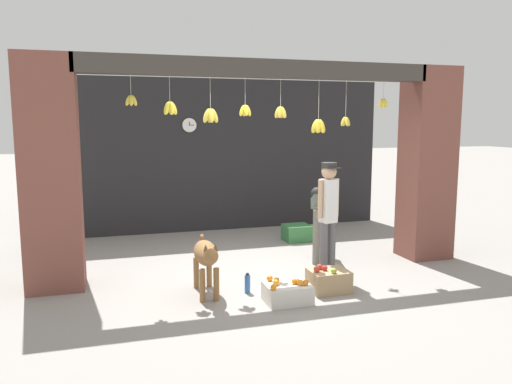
% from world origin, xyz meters
% --- Properties ---
extents(ground_plane, '(60.00, 60.00, 0.00)m').
position_xyz_m(ground_plane, '(0.00, 0.00, 0.00)').
color(ground_plane, gray).
extents(shop_back_wall, '(6.77, 0.12, 2.95)m').
position_xyz_m(shop_back_wall, '(0.00, 3.20, 1.48)').
color(shop_back_wall, '#232326').
rests_on(shop_back_wall, ground_plane).
extents(shop_pillar_left, '(0.70, 0.60, 2.95)m').
position_xyz_m(shop_pillar_left, '(-2.73, 0.30, 1.48)').
color(shop_pillar_left, brown).
rests_on(shop_pillar_left, ground_plane).
extents(shop_pillar_right, '(0.70, 0.60, 2.95)m').
position_xyz_m(shop_pillar_right, '(2.73, 0.30, 1.48)').
color(shop_pillar_right, brown).
rests_on(shop_pillar_right, ground_plane).
extents(storefront_awning, '(4.87, 0.30, 1.00)m').
position_xyz_m(storefront_awning, '(0.01, 0.12, 2.78)').
color(storefront_awning, '#3D3833').
extents(dog, '(0.30, 1.01, 0.73)m').
position_xyz_m(dog, '(-0.93, -0.51, 0.50)').
color(dog, olive).
rests_on(dog, ground_plane).
extents(shopkeeper, '(0.33, 0.28, 1.59)m').
position_xyz_m(shopkeeper, '(0.79, -0.31, 0.93)').
color(shopkeeper, '#56565B').
rests_on(shopkeeper, ground_plane).
extents(worker_stooping, '(0.42, 0.82, 1.09)m').
position_xyz_m(worker_stooping, '(1.05, 0.56, 0.72)').
color(worker_stooping, '#6B665B').
rests_on(worker_stooping, ground_plane).
extents(fruit_crate_oranges, '(0.53, 0.42, 0.29)m').
position_xyz_m(fruit_crate_oranges, '(-0.05, -1.03, 0.12)').
color(fruit_crate_oranges, silver).
rests_on(fruit_crate_oranges, ground_plane).
extents(fruit_crate_apples, '(0.48, 0.40, 0.34)m').
position_xyz_m(fruit_crate_apples, '(0.58, -0.81, 0.14)').
color(fruit_crate_apples, tan).
rests_on(fruit_crate_apples, ground_plane).
extents(produce_box_green, '(0.46, 0.43, 0.29)m').
position_xyz_m(produce_box_green, '(1.18, 1.85, 0.14)').
color(produce_box_green, '#387A42').
rests_on(produce_box_green, ground_plane).
extents(water_bottle, '(0.07, 0.07, 0.25)m').
position_xyz_m(water_bottle, '(-0.42, -0.58, 0.12)').
color(water_bottle, '#2D60AD').
rests_on(water_bottle, ground_plane).
extents(wall_clock, '(0.28, 0.03, 0.28)m').
position_xyz_m(wall_clock, '(-0.54, 3.13, 2.07)').
color(wall_clock, black).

